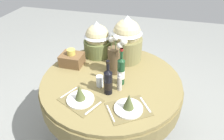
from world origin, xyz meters
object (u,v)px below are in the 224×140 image
Objects in this scene: flower_vase at (115,58)px; tumbler_near_left at (100,81)px; dining_table at (111,90)px; wine_bottle_centre at (121,71)px; place_setting_left at (80,96)px; gift_tub_back_centre at (127,37)px; wine_bottle_left at (108,81)px; place_setting_right at (129,105)px; gift_tub_back_left at (97,38)px; pepper_mill at (120,83)px; woven_basket_side_left at (72,59)px.

tumbler_near_left is at bearing -108.37° from flower_vase.
dining_table is 0.31m from wine_bottle_centre.
tumbler_near_left reaches higher than dining_table.
place_setting_left is 0.85m from gift_tub_back_centre.
flower_vase is at bearing 93.39° from wine_bottle_left.
dining_table is 0.49m from place_setting_right.
tumbler_near_left is (-0.08, -0.26, -0.12)m from flower_vase.
gift_tub_back_left reaches higher than dining_table.
dining_table is 8.02× the size of pepper_mill.
gift_tub_back_centre reaches higher than wine_bottle_centre.
wine_bottle_centre is 0.12m from pepper_mill.
woven_basket_side_left is (-0.49, 0.03, -0.10)m from flower_vase.
dining_table is at bearing 155.32° from wine_bottle_centre.
place_setting_right is 0.40m from tumbler_near_left.
wine_bottle_centre is at bearing -24.68° from dining_table.
pepper_mill is at bearing 37.80° from wine_bottle_left.
gift_tub_back_centre reaches higher than flower_vase.
pepper_mill is at bearing -84.49° from gift_tub_back_centre.
gift_tub_back_left is (-0.28, 0.43, 0.36)m from dining_table.
gift_tub_back_left is 0.80× the size of gift_tub_back_centre.
woven_basket_side_left is (-0.60, 0.29, -0.01)m from pepper_mill.
dining_table is 6.04× the size of woven_basket_side_left.
place_setting_right is at bearing -56.83° from gift_tub_back_left.
woven_basket_side_left is at bearing 145.25° from tumbler_near_left.
place_setting_right is 0.37m from wine_bottle_centre.
dining_table is 0.46m from place_setting_left.
woven_basket_side_left is at bearing 144.49° from place_setting_right.
pepper_mill is 0.66m from woven_basket_side_left.
place_setting_left is 0.96× the size of flower_vase.
gift_tub_back_left is at bearing 177.87° from gift_tub_back_centre.
flower_vase is (0.19, 0.49, 0.13)m from place_setting_left.
tumbler_near_left is 0.62× the size of pepper_mill.
dining_table is 0.55m from woven_basket_side_left.
pepper_mill is at bearing -67.79° from flower_vase.
flower_vase reaches higher than gift_tub_back_left.
wine_bottle_centre is at bearing 64.21° from wine_bottle_left.
wine_bottle_left is 0.12m from pepper_mill.
place_setting_right is at bearing -76.90° from gift_tub_back_centre.
flower_vase is at bearing 84.77° from dining_table.
wine_bottle_left is at bearing -35.03° from woven_basket_side_left.
gift_tub_back_left reaches higher than woven_basket_side_left.
wine_bottle_centre is 0.62m from woven_basket_side_left.
place_setting_right is (0.42, -0.00, 0.00)m from place_setting_left.
wine_bottle_centre is 0.48m from gift_tub_back_centre.
tumbler_near_left is 0.19m from pepper_mill.
gift_tub_back_left is at bearing 129.01° from wine_bottle_centre.
wine_bottle_left is 1.92× the size of pepper_mill.
dining_table is at bearing -95.23° from flower_vase.
place_setting_right is 0.56m from flower_vase.
flower_vase is 0.50m from woven_basket_side_left.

